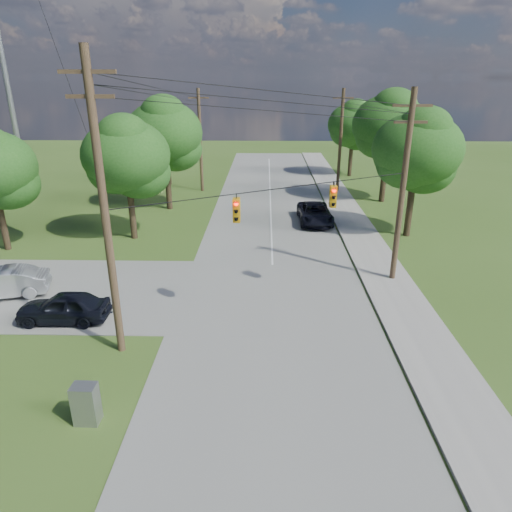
{
  "coord_description": "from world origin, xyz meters",
  "views": [
    {
      "loc": [
        1.53,
        -16.26,
        10.91
      ],
      "look_at": [
        1.08,
        5.0,
        2.57
      ],
      "focal_mm": 32.0,
      "sensor_mm": 36.0,
      "label": 1
    }
  ],
  "objects_px": {
    "pole_ne": "(403,187)",
    "pole_north_w": "(200,140)",
    "car_cross_dark": "(64,307)",
    "car_cross_silver": "(2,283)",
    "pole_sw": "(104,210)",
    "pole_north_e": "(340,140)",
    "control_cabinet": "(86,404)",
    "car_main_north": "(315,213)"
  },
  "relations": [
    {
      "from": "pole_ne",
      "to": "car_cross_dark",
      "type": "bearing_deg",
      "value": -162.86
    },
    {
      "from": "pole_sw",
      "to": "car_main_north",
      "type": "relative_size",
      "value": 2.2
    },
    {
      "from": "pole_sw",
      "to": "car_cross_silver",
      "type": "xyz_separation_m",
      "value": [
        -7.75,
        4.91,
        -5.43
      ]
    },
    {
      "from": "pole_north_e",
      "to": "pole_north_w",
      "type": "distance_m",
      "value": 13.9
    },
    {
      "from": "car_cross_dark",
      "to": "car_cross_silver",
      "type": "relative_size",
      "value": 0.92
    },
    {
      "from": "pole_ne",
      "to": "car_main_north",
      "type": "bearing_deg",
      "value": 107.12
    },
    {
      "from": "car_main_north",
      "to": "control_cabinet",
      "type": "relative_size",
      "value": 3.73
    },
    {
      "from": "pole_sw",
      "to": "car_cross_dark",
      "type": "height_order",
      "value": "pole_sw"
    },
    {
      "from": "car_cross_dark",
      "to": "car_main_north",
      "type": "height_order",
      "value": "car_main_north"
    },
    {
      "from": "car_cross_silver",
      "to": "control_cabinet",
      "type": "relative_size",
      "value": 3.16
    },
    {
      "from": "car_main_north",
      "to": "control_cabinet",
      "type": "xyz_separation_m",
      "value": [
        -9.93,
        -23.04,
        -0.06
      ]
    },
    {
      "from": "pole_north_e",
      "to": "car_cross_dark",
      "type": "bearing_deg",
      "value": -121.86
    },
    {
      "from": "pole_north_e",
      "to": "control_cabinet",
      "type": "distance_m",
      "value": 36.78
    },
    {
      "from": "pole_north_w",
      "to": "car_cross_silver",
      "type": "height_order",
      "value": "pole_north_w"
    },
    {
      "from": "pole_ne",
      "to": "control_cabinet",
      "type": "relative_size",
      "value": 7.16
    },
    {
      "from": "pole_ne",
      "to": "pole_north_w",
      "type": "xyz_separation_m",
      "value": [
        -13.9,
        22.0,
        -0.34
      ]
    },
    {
      "from": "pole_ne",
      "to": "pole_north_w",
      "type": "height_order",
      "value": "pole_ne"
    },
    {
      "from": "pole_sw",
      "to": "pole_ne",
      "type": "relative_size",
      "value": 1.14
    },
    {
      "from": "car_cross_dark",
      "to": "car_main_north",
      "type": "relative_size",
      "value": 0.78
    },
    {
      "from": "car_cross_dark",
      "to": "pole_north_e",
      "type": "bearing_deg",
      "value": 147.46
    },
    {
      "from": "pole_ne",
      "to": "car_cross_dark",
      "type": "relative_size",
      "value": 2.45
    },
    {
      "from": "pole_north_w",
      "to": "car_main_north",
      "type": "distance_m",
      "value": 15.79
    },
    {
      "from": "pole_north_e",
      "to": "pole_ne",
      "type": "bearing_deg",
      "value": -90.0
    },
    {
      "from": "pole_north_e",
      "to": "pole_north_w",
      "type": "xyz_separation_m",
      "value": [
        -13.9,
        0.0,
        0.0
      ]
    },
    {
      "from": "pole_sw",
      "to": "pole_north_w",
      "type": "relative_size",
      "value": 1.2
    },
    {
      "from": "pole_ne",
      "to": "car_main_north",
      "type": "relative_size",
      "value": 1.92
    },
    {
      "from": "car_main_north",
      "to": "pole_north_w",
      "type": "bearing_deg",
      "value": 132.35
    },
    {
      "from": "pole_north_w",
      "to": "control_cabinet",
      "type": "xyz_separation_m",
      "value": [
        0.57,
        -34.0,
        -4.4
      ]
    },
    {
      "from": "car_main_north",
      "to": "control_cabinet",
      "type": "distance_m",
      "value": 25.09
    },
    {
      "from": "pole_sw",
      "to": "pole_north_w",
      "type": "distance_m",
      "value": 29.62
    },
    {
      "from": "pole_north_e",
      "to": "pole_north_w",
      "type": "relative_size",
      "value": 1.0
    },
    {
      "from": "pole_north_e",
      "to": "car_main_north",
      "type": "xyz_separation_m",
      "value": [
        -3.4,
        -10.96,
        -4.34
      ]
    },
    {
      "from": "pole_north_w",
      "to": "car_cross_dark",
      "type": "xyz_separation_m",
      "value": [
        -3.02,
        -27.22,
        -4.37
      ]
    },
    {
      "from": "pole_sw",
      "to": "car_cross_dark",
      "type": "xyz_separation_m",
      "value": [
        -3.42,
        2.38,
        -5.47
      ]
    },
    {
      "from": "pole_north_e",
      "to": "car_cross_dark",
      "type": "xyz_separation_m",
      "value": [
        -16.92,
        -27.22,
        -4.37
      ]
    },
    {
      "from": "pole_north_e",
      "to": "car_cross_silver",
      "type": "height_order",
      "value": "pole_north_e"
    },
    {
      "from": "car_cross_silver",
      "to": "car_main_north",
      "type": "relative_size",
      "value": 0.85
    },
    {
      "from": "pole_sw",
      "to": "car_main_north",
      "type": "distance_m",
      "value": 21.89
    },
    {
      "from": "pole_sw",
      "to": "car_cross_dark",
      "type": "distance_m",
      "value": 6.87
    },
    {
      "from": "pole_north_e",
      "to": "car_cross_dark",
      "type": "relative_size",
      "value": 2.34
    },
    {
      "from": "pole_north_w",
      "to": "car_main_north",
      "type": "relative_size",
      "value": 1.83
    },
    {
      "from": "pole_sw",
      "to": "car_main_north",
      "type": "xyz_separation_m",
      "value": [
        10.1,
        18.64,
        -5.44
      ]
    }
  ]
}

